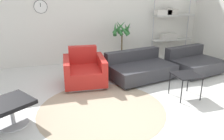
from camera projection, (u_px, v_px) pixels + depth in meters
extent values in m
plane|color=silver|center=(114.00, 106.00, 3.87)|extent=(12.00, 12.00, 0.00)
cube|color=silver|center=(85.00, 12.00, 5.94)|extent=(12.00, 0.06, 2.80)
cylinder|color=black|center=(41.00, 7.00, 5.55)|extent=(0.33, 0.01, 0.33)
cylinder|color=white|center=(41.00, 7.00, 5.55)|extent=(0.32, 0.02, 0.32)
cube|color=black|center=(40.00, 5.00, 5.52)|extent=(0.01, 0.01, 0.09)
cylinder|color=tan|center=(102.00, 109.00, 3.76)|extent=(2.18, 2.18, 0.01)
cylinder|color=#BCBCC1|center=(14.00, 124.00, 3.32)|extent=(0.61, 0.61, 0.02)
cylinder|color=#BCBCC1|center=(12.00, 114.00, 3.26)|extent=(0.06, 0.06, 0.31)
cube|color=black|center=(10.00, 102.00, 3.20)|extent=(0.79, 0.79, 0.06)
cube|color=silver|center=(85.00, 83.00, 4.79)|extent=(0.76, 0.80, 0.06)
cube|color=red|center=(85.00, 75.00, 4.73)|extent=(0.69, 0.95, 0.32)
cube|color=red|center=(83.00, 55.00, 4.95)|extent=(0.64, 0.22, 0.40)
cube|color=red|center=(102.00, 69.00, 4.76)|extent=(0.18, 0.92, 0.53)
cube|color=red|center=(67.00, 71.00, 4.62)|extent=(0.18, 0.92, 0.53)
cube|color=black|center=(141.00, 77.00, 5.12)|extent=(1.44, 1.06, 0.05)
cube|color=#333338|center=(141.00, 70.00, 5.06)|extent=(1.62, 1.22, 0.30)
cube|color=#333338|center=(133.00, 55.00, 5.28)|extent=(1.46, 0.50, 0.26)
cube|color=black|center=(194.00, 72.00, 5.50)|extent=(1.19, 1.00, 0.05)
cube|color=#333338|center=(195.00, 65.00, 5.44)|extent=(1.33, 1.16, 0.30)
cube|color=#333338|center=(185.00, 51.00, 5.66)|extent=(1.18, 0.44, 0.26)
cube|color=black|center=(186.00, 75.00, 4.06)|extent=(0.46, 0.46, 0.02)
cylinder|color=black|center=(182.00, 92.00, 3.89)|extent=(0.02, 0.02, 0.44)
cylinder|color=black|center=(202.00, 89.00, 4.00)|extent=(0.02, 0.02, 0.44)
cylinder|color=black|center=(170.00, 83.00, 4.27)|extent=(0.02, 0.02, 0.44)
cylinder|color=black|center=(188.00, 81.00, 4.38)|extent=(0.02, 0.02, 0.44)
cylinder|color=silver|center=(122.00, 60.00, 6.06)|extent=(0.35, 0.35, 0.27)
cylinder|color=#382819|center=(122.00, 56.00, 6.01)|extent=(0.32, 0.32, 0.02)
cylinder|color=brown|center=(122.00, 45.00, 5.91)|extent=(0.04, 0.04, 0.59)
cone|color=#2D6B33|center=(128.00, 28.00, 5.81)|extent=(0.11, 0.40, 0.38)
cone|color=#2D6B33|center=(124.00, 30.00, 5.94)|extent=(0.37, 0.34, 0.27)
cone|color=#2D6B33|center=(120.00, 27.00, 5.92)|extent=(0.42, 0.14, 0.38)
cone|color=#2D6B33|center=(115.00, 29.00, 5.78)|extent=(0.23, 0.44, 0.36)
cone|color=#2D6B33|center=(119.00, 29.00, 5.70)|extent=(0.22, 0.32, 0.35)
cone|color=#2D6B33|center=(122.00, 28.00, 5.62)|extent=(0.38, 0.20, 0.41)
cone|color=#2D6B33|center=(127.00, 29.00, 5.72)|extent=(0.29, 0.32, 0.35)
cylinder|color=#BCBCC1|center=(153.00, 26.00, 6.45)|extent=(0.03, 0.03, 1.97)
cylinder|color=#BCBCC1|center=(188.00, 24.00, 6.76)|extent=(0.03, 0.03, 1.97)
cube|color=silver|center=(172.00, 40.00, 6.64)|extent=(1.24, 0.28, 0.02)
cube|color=silver|center=(174.00, 16.00, 6.40)|extent=(1.24, 0.28, 0.02)
cube|color=silver|center=(174.00, 15.00, 6.39)|extent=(1.24, 0.28, 0.02)
cube|color=beige|center=(169.00, 37.00, 6.56)|extent=(0.48, 0.24, 0.18)
cube|color=silver|center=(163.00, 13.00, 6.27)|extent=(0.45, 0.24, 0.17)
cube|color=#B7B2A8|center=(171.00, 12.00, 6.32)|extent=(0.34, 0.24, 0.16)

